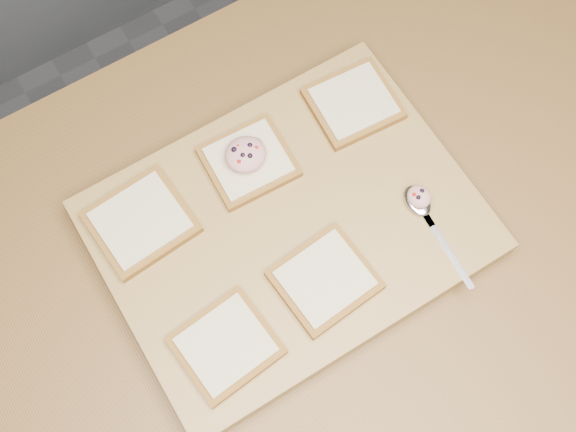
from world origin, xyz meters
name	(u,v)px	position (x,y,z in m)	size (l,w,h in m)	color
ground	(324,350)	(0.00, 0.00, 0.00)	(4.00, 4.00, 0.00)	#515459
island_counter	(335,308)	(0.00, 0.00, 0.45)	(2.00, 0.80, 0.90)	slate
cutting_board	(288,228)	(-0.08, 0.04, 0.92)	(0.47, 0.36, 0.04)	#A48046
bread_far_left	(141,222)	(-0.24, 0.14, 0.95)	(0.13, 0.12, 0.02)	brown
bread_far_center	(249,162)	(-0.08, 0.14, 0.94)	(0.11, 0.10, 0.02)	brown
bread_far_right	(353,103)	(0.09, 0.14, 0.94)	(0.12, 0.11, 0.02)	brown
bread_near_left	(226,346)	(-0.23, -0.05, 0.94)	(0.12, 0.11, 0.02)	brown
bread_near_center	(325,280)	(-0.08, -0.05, 0.95)	(0.12, 0.11, 0.02)	brown
tuna_salad_dollop	(245,154)	(-0.08, 0.14, 0.97)	(0.05, 0.05, 0.03)	tan
spoon	(422,208)	(0.08, -0.03, 0.94)	(0.03, 0.16, 0.01)	silver
spoon_salad	(419,197)	(0.08, -0.02, 0.96)	(0.03, 0.03, 0.02)	tan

